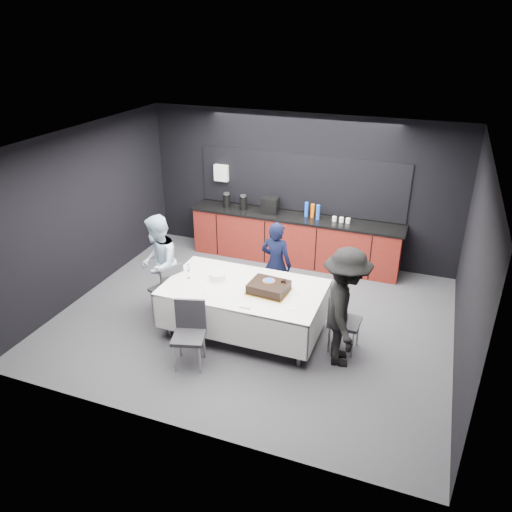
# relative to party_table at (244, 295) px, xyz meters

# --- Properties ---
(ground) EXTENTS (6.00, 6.00, 0.00)m
(ground) POSITION_rel_party_table_xyz_m (0.00, 0.40, -0.64)
(ground) COLOR #424247
(ground) RESTS_ON ground
(room_shell) EXTENTS (6.04, 5.04, 2.82)m
(room_shell) POSITION_rel_party_table_xyz_m (0.00, 0.40, 1.22)
(room_shell) COLOR white
(room_shell) RESTS_ON ground
(kitchenette) EXTENTS (4.10, 0.64, 2.05)m
(kitchenette) POSITION_rel_party_table_xyz_m (-0.02, 2.62, -0.10)
(kitchenette) COLOR #60140F
(kitchenette) RESTS_ON ground
(party_table) EXTENTS (2.32, 1.32, 0.78)m
(party_table) POSITION_rel_party_table_xyz_m (0.00, 0.00, 0.00)
(party_table) COLOR #99999E
(party_table) RESTS_ON ground
(cake_assembly) EXTENTS (0.61, 0.52, 0.18)m
(cake_assembly) POSITION_rel_party_table_xyz_m (0.39, -0.01, 0.21)
(cake_assembly) COLOR gold
(cake_assembly) RESTS_ON party_table
(plate_stack) EXTENTS (0.24, 0.24, 0.10)m
(plate_stack) POSITION_rel_party_table_xyz_m (-0.45, 0.08, 0.19)
(plate_stack) COLOR white
(plate_stack) RESTS_ON party_table
(loose_plate_near) EXTENTS (0.19, 0.19, 0.01)m
(loose_plate_near) POSITION_rel_party_table_xyz_m (-0.44, -0.30, 0.14)
(loose_plate_near) COLOR white
(loose_plate_near) RESTS_ON party_table
(loose_plate_right_a) EXTENTS (0.21, 0.21, 0.01)m
(loose_plate_right_a) POSITION_rel_party_table_xyz_m (0.72, 0.09, 0.14)
(loose_plate_right_a) COLOR white
(loose_plate_right_a) RESTS_ON party_table
(loose_plate_right_b) EXTENTS (0.19, 0.19, 0.01)m
(loose_plate_right_b) POSITION_rel_party_table_xyz_m (0.82, -0.30, 0.14)
(loose_plate_right_b) COLOR white
(loose_plate_right_b) RESTS_ON party_table
(loose_plate_far) EXTENTS (0.22, 0.22, 0.01)m
(loose_plate_far) POSITION_rel_party_table_xyz_m (0.11, 0.35, 0.14)
(loose_plate_far) COLOR white
(loose_plate_far) RESTS_ON party_table
(fork_pile) EXTENTS (0.16, 0.11, 0.02)m
(fork_pile) POSITION_rel_party_table_xyz_m (0.23, -0.51, 0.15)
(fork_pile) COLOR white
(fork_pile) RESTS_ON party_table
(champagne_flute) EXTENTS (0.06, 0.06, 0.22)m
(champagne_flute) POSITION_rel_party_table_xyz_m (-0.88, -0.05, 0.30)
(champagne_flute) COLOR white
(champagne_flute) RESTS_ON party_table
(chair_left) EXTENTS (0.55, 0.55, 0.92)m
(chair_left) POSITION_rel_party_table_xyz_m (-1.26, -0.01, -0.11)
(chair_left) COLOR #2C2B30
(chair_left) RESTS_ON ground
(chair_right) EXTENTS (0.43, 0.43, 0.92)m
(chair_right) POSITION_rel_party_table_xyz_m (1.41, 0.10, -0.11)
(chair_right) COLOR #2C2B30
(chair_right) RESTS_ON ground
(chair_near) EXTENTS (0.52, 0.52, 0.92)m
(chair_near) POSITION_rel_party_table_xyz_m (-0.43, -0.93, -0.11)
(chair_near) COLOR #2C2B30
(chair_near) RESTS_ON ground
(person_center) EXTENTS (0.57, 0.41, 1.45)m
(person_center) POSITION_rel_party_table_xyz_m (0.17, 0.97, 0.08)
(person_center) COLOR black
(person_center) RESTS_ON ground
(person_left) EXTENTS (0.85, 0.95, 1.61)m
(person_left) POSITION_rel_party_table_xyz_m (-1.51, 0.16, 0.16)
(person_left) COLOR silver
(person_left) RESTS_ON ground
(person_right) EXTENTS (0.89, 1.23, 1.71)m
(person_right) POSITION_rel_party_table_xyz_m (1.52, -0.19, 0.21)
(person_right) COLOR black
(person_right) RESTS_ON ground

